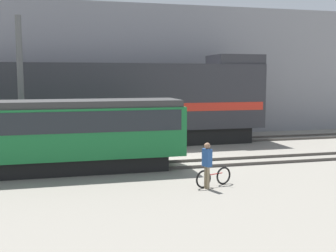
# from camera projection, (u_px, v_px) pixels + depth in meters

# --- Properties ---
(ground_plane) EXTENTS (120.00, 120.00, 0.00)m
(ground_plane) POSITION_uv_depth(u_px,v_px,m) (177.00, 160.00, 21.48)
(ground_plane) COLOR gray
(track_near) EXTENTS (60.00, 1.51, 0.14)m
(track_near) POSITION_uv_depth(u_px,v_px,m) (185.00, 164.00, 20.06)
(track_near) COLOR #47423D
(track_near) RESTS_ON ground
(track_far) EXTENTS (60.00, 1.51, 0.14)m
(track_far) POSITION_uv_depth(u_px,v_px,m) (155.00, 143.00, 26.45)
(track_far) COLOR #47423D
(track_far) RESTS_ON ground
(building_backdrop) EXTENTS (35.83, 6.00, 9.28)m
(building_backdrop) POSITION_uv_depth(u_px,v_px,m) (135.00, 71.00, 32.41)
(building_backdrop) COLOR gray
(building_backdrop) RESTS_ON ground
(freight_locomotive) EXTENTS (19.47, 3.04, 5.59)m
(freight_locomotive) POSITION_uv_depth(u_px,v_px,m) (110.00, 103.00, 25.47)
(freight_locomotive) COLOR black
(freight_locomotive) RESTS_ON ground
(streetcar) EXTENTS (12.68, 2.54, 3.19)m
(streetcar) POSITION_uv_depth(u_px,v_px,m) (38.00, 132.00, 18.20)
(streetcar) COLOR black
(streetcar) RESTS_ON ground
(bicycle) EXTENTS (1.64, 0.68, 0.77)m
(bicycle) POSITION_uv_depth(u_px,v_px,m) (214.00, 177.00, 16.22)
(bicycle) COLOR black
(bicycle) RESTS_ON ground
(person) EXTENTS (0.32, 0.41, 1.76)m
(person) POSITION_uv_depth(u_px,v_px,m) (207.00, 161.00, 15.77)
(person) COLOR #8C7A5B
(person) RESTS_ON ground
(utility_pole_center) EXTENTS (0.30, 0.30, 7.21)m
(utility_pole_center) POSITION_uv_depth(u_px,v_px,m) (21.00, 89.00, 20.96)
(utility_pole_center) COLOR #595959
(utility_pole_center) RESTS_ON ground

